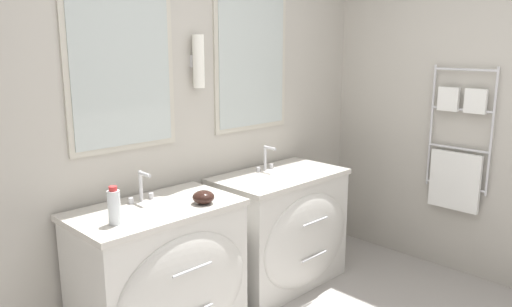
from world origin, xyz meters
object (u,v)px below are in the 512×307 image
at_px(toiletry_bottle, 114,207).
at_px(amenity_bowl, 203,197).
at_px(vanity_left, 162,275).
at_px(vanity_right, 283,229).

distance_m(toiletry_bottle, amenity_bowl, 0.56).
distance_m(vanity_left, toiletry_bottle, 0.61).
relative_size(vanity_left, toiletry_bottle, 4.78).
bearing_deg(toiletry_bottle, vanity_right, 2.37).
distance_m(vanity_right, toiletry_bottle, 1.48).
bearing_deg(vanity_left, vanity_right, 0.00).
xyz_separation_m(toiletry_bottle, amenity_bowl, (0.55, -0.06, -0.06)).
relative_size(vanity_left, vanity_right, 1.00).
relative_size(vanity_right, toiletry_bottle, 4.78).
xyz_separation_m(vanity_left, amenity_bowl, (0.24, -0.11, 0.46)).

